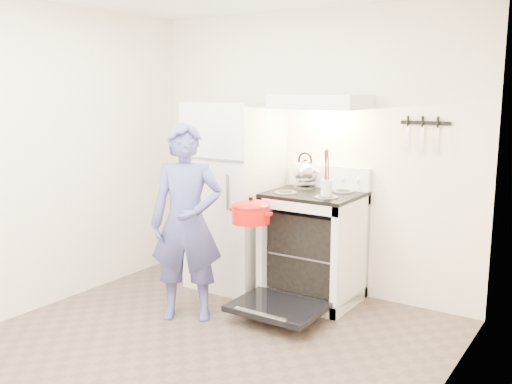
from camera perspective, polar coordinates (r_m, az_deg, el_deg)
floor at (r=4.10m, az=-7.39°, el=-16.13°), size 3.60×3.60×0.00m
back_wall at (r=5.20m, az=5.32°, el=3.98°), size 3.20×0.02×2.50m
refrigerator at (r=5.26m, az=-2.14°, el=-0.30°), size 0.70×0.70×1.70m
stove_body at (r=4.96m, az=5.75°, el=-5.64°), size 0.76×0.65×0.92m
cooktop at (r=4.85m, az=5.85°, el=-0.24°), size 0.76×0.65×0.03m
backsplash at (r=5.08m, az=7.36°, el=1.53°), size 0.76×0.07×0.20m
oven_door at (r=4.58m, az=2.15°, el=-11.42°), size 0.70×0.54×0.04m
oven_rack at (r=4.97m, az=5.75°, el=-5.86°), size 0.60×0.52×0.01m
range_hood at (r=4.84m, az=6.44°, el=8.96°), size 0.76×0.50×0.12m
knife_strip at (r=4.76m, az=16.60°, el=6.64°), size 0.40×0.02×0.03m
pizza_stone at (r=5.00m, az=5.56°, el=-5.58°), size 0.36×0.36×0.02m
tea_kettle at (r=5.06m, az=4.91°, el=2.19°), size 0.26×0.21×0.31m
utensil_jar at (r=4.54m, az=7.06°, el=0.41°), size 0.10×0.10×0.13m
person at (r=4.51m, az=-6.94°, el=-3.06°), size 0.68×0.61×1.56m
dutch_oven at (r=4.54m, az=-0.52°, el=-2.22°), size 0.38×0.31×0.24m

